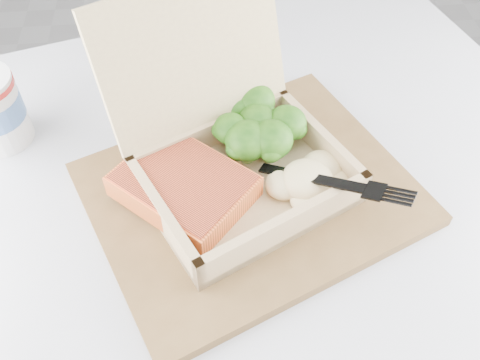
{
  "coord_description": "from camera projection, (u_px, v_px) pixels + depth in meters",
  "views": [
    {
      "loc": [
        -0.2,
        -0.64,
        1.22
      ],
      "look_at": [
        -0.17,
        -0.28,
        0.78
      ],
      "focal_mm": 40.0,
      "sensor_mm": 36.0,
      "label": 1
    }
  ],
  "objects": [
    {
      "name": "cafe_table",
      "position": [
        265.0,
        298.0,
        0.74
      ],
      "size": [
        1.02,
        1.02,
        0.74
      ],
      "rotation": [
        0.0,
        0.0,
        0.28
      ],
      "color": "black",
      "rests_on": "floor"
    },
    {
      "name": "plastic_fork",
      "position": [
        291.0,
        170.0,
        0.57
      ],
      "size": [
        0.15,
        0.11,
        0.04
      ],
      "rotation": [
        0.0,
        0.0,
        4.11
      ],
      "color": "black",
      "rests_on": "mashed_potatoes"
    },
    {
      "name": "salmon_fillet",
      "position": [
        184.0,
        186.0,
        0.57
      ],
      "size": [
        0.17,
        0.17,
        0.03
      ],
      "primitive_type": "cube",
      "rotation": [
        0.0,
        0.0,
        0.84
      ],
      "color": "orange",
      "rests_on": "takeout_container"
    },
    {
      "name": "broccoli_pile",
      "position": [
        258.0,
        128.0,
        0.62
      ],
      "size": [
        0.12,
        0.12,
        0.04
      ],
      "primitive_type": null,
      "color": "#3E791A",
      "rests_on": "takeout_container"
    },
    {
      "name": "serving_tray",
      "position": [
        251.0,
        194.0,
        0.61
      ],
      "size": [
        0.43,
        0.39,
        0.01
      ],
      "primitive_type": "cube",
      "rotation": [
        0.0,
        0.0,
        0.41
      ],
      "color": "brown",
      "rests_on": "cafe_table"
    },
    {
      "name": "mashed_potatoes",
      "position": [
        307.0,
        180.0,
        0.58
      ],
      "size": [
        0.09,
        0.08,
        0.03
      ],
      "primitive_type": "ellipsoid",
      "color": "beige",
      "rests_on": "takeout_container"
    },
    {
      "name": "floor",
      "position": [
        297.0,
        288.0,
        1.36
      ],
      "size": [
        4.0,
        4.0,
        0.0
      ],
      "primitive_type": "plane",
      "color": "#9C9CA1",
      "rests_on": "ground"
    },
    {
      "name": "takeout_container",
      "position": [
        229.0,
        142.0,
        0.58
      ],
      "size": [
        0.29,
        0.29,
        0.2
      ],
      "rotation": [
        0.0,
        0.0,
        0.47
      ],
      "color": "tan",
      "rests_on": "serving_tray"
    },
    {
      "name": "receipt",
      "position": [
        214.0,
        94.0,
        0.73
      ],
      "size": [
        0.09,
        0.14,
        0.0
      ],
      "primitive_type": "cube",
      "rotation": [
        0.0,
        0.0,
        0.2
      ],
      "color": "white",
      "rests_on": "cafe_table"
    }
  ]
}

